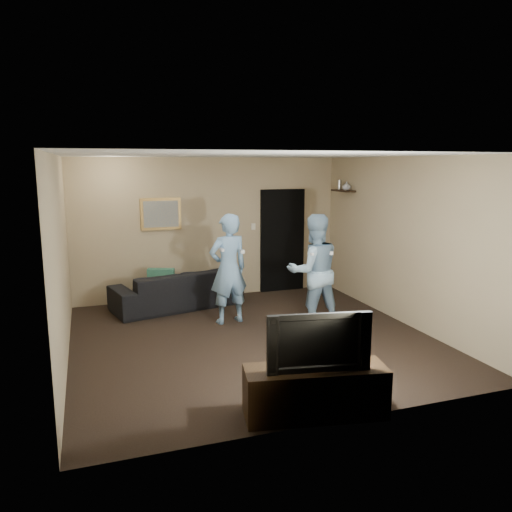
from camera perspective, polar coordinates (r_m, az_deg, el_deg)
name	(u,v)px	position (r m, az deg, el deg)	size (l,w,h in m)	color
ground	(252,338)	(7.31, -0.44, -9.39)	(5.00, 5.00, 0.00)	black
ceiling	(252,155)	(6.87, -0.47, 11.45)	(5.00, 5.00, 0.04)	silver
wall_back	(210,228)	(9.35, -5.31, 3.18)	(5.00, 0.04, 2.60)	tan
wall_front	(337,293)	(4.72, 9.21, -4.21)	(5.00, 0.04, 2.60)	tan
wall_left	(61,261)	(6.64, -21.40, -0.53)	(0.04, 5.00, 2.60)	tan
wall_right	(404,241)	(8.11, 16.56, 1.65)	(0.04, 5.00, 2.60)	tan
sofa	(177,289)	(8.86, -8.99, -3.74)	(2.23, 0.87, 0.65)	black
throw_pillow	(161,282)	(8.78, -10.78, -2.89)	(0.45, 0.14, 0.45)	#1A503F
painting_frame	(161,214)	(9.13, -10.82, 4.75)	(0.72, 0.05, 0.57)	olive
painting_canvas	(161,214)	(9.10, -10.80, 4.73)	(0.62, 0.01, 0.47)	slate
doorway	(282,241)	(9.80, 3.03, 1.78)	(0.90, 0.06, 2.00)	black
light_switch	(253,227)	(9.56, -0.31, 3.38)	(0.08, 0.02, 0.12)	silver
wall_shelf	(343,191)	(9.50, 9.92, 7.36)	(0.20, 0.60, 0.03)	black
shelf_vase	(347,186)	(9.39, 10.31, 7.89)	(0.15, 0.15, 0.16)	#B0B1B6
shelf_figurine	(339,185)	(9.63, 9.50, 8.04)	(0.06, 0.06, 0.18)	silver
tv_console	(315,392)	(5.19, 6.79, -15.13)	(1.41, 0.45, 0.51)	black
television	(317,339)	(4.97, 6.93, -9.44)	(1.02, 0.13, 0.59)	black
wii_player_left	(228,269)	(7.81, -3.18, -1.48)	(0.69, 0.55, 1.74)	#75A0CB
wii_player_right	(314,271)	(7.67, 6.62, -1.71)	(0.89, 0.71, 1.75)	#87A9C4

